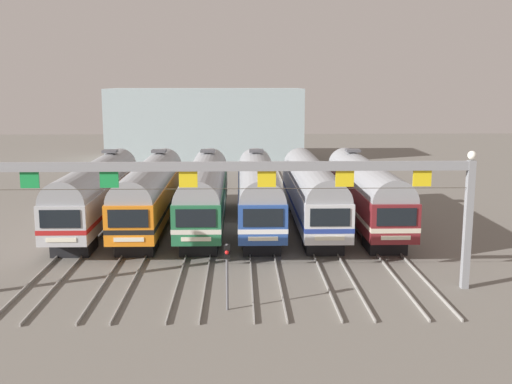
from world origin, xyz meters
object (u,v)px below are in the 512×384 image
at_px(yard_signal_mast, 227,264).
at_px(commuter_train_stainless, 97,191).
at_px(commuter_train_orange, 151,191).
at_px(commuter_train_blue, 258,190).
at_px(commuter_train_maroon, 365,190).
at_px(commuter_train_green, 205,191).
at_px(catenary_gantry, 228,185).
at_px(commuter_train_silver, 312,190).

bearing_deg(yard_signal_mast, commuter_train_stainless, 120.41).
xyz_separation_m(commuter_train_orange, commuter_train_blue, (7.61, 0.00, 0.00)).
xyz_separation_m(commuter_train_stainless, yard_signal_mast, (9.52, -16.21, -0.53)).
bearing_deg(commuter_train_stainless, commuter_train_orange, 0.00).
xyz_separation_m(commuter_train_maroon, yard_signal_mast, (-9.52, -16.21, -0.53)).
bearing_deg(commuter_train_green, catenary_gantry, -81.98).
bearing_deg(commuter_train_silver, commuter_train_green, 179.97).
bearing_deg(commuter_train_stainless, catenary_gantry, -54.82).
relative_size(commuter_train_blue, commuter_train_maroon, 1.00).
xyz_separation_m(commuter_train_green, commuter_train_silver, (7.61, -0.00, -0.00)).
bearing_deg(commuter_train_blue, commuter_train_silver, -0.07).
relative_size(commuter_train_silver, commuter_train_maroon, 1.00).
bearing_deg(commuter_train_orange, commuter_train_maroon, 0.00).
height_order(commuter_train_maroon, yard_signal_mast, commuter_train_maroon).
distance_m(commuter_train_green, catenary_gantry, 13.88).
height_order(commuter_train_stainless, commuter_train_green, same).
relative_size(commuter_train_green, commuter_train_maroon, 1.00).
bearing_deg(commuter_train_stainless, commuter_train_silver, -0.02).
relative_size(commuter_train_stainless, yard_signal_mast, 5.83).
relative_size(commuter_train_silver, yard_signal_mast, 5.83).
relative_size(catenary_gantry, yard_signal_mast, 7.83).
distance_m(commuter_train_blue, yard_signal_mast, 16.33).
distance_m(commuter_train_green, commuter_train_silver, 7.61).
distance_m(commuter_train_blue, catenary_gantry, 13.88).
bearing_deg(commuter_train_orange, commuter_train_blue, 0.00).
bearing_deg(commuter_train_orange, commuter_train_stainless, 180.00).
xyz_separation_m(commuter_train_blue, commuter_train_silver, (3.81, -0.00, -0.00)).
height_order(commuter_train_silver, commuter_train_maroon, commuter_train_maroon).
bearing_deg(yard_signal_mast, catenary_gantry, 90.00).
distance_m(commuter_train_orange, yard_signal_mast, 17.20).
bearing_deg(commuter_train_blue, yard_signal_mast, -96.69).
bearing_deg(yard_signal_mast, commuter_train_orange, 109.40).
relative_size(commuter_train_maroon, catenary_gantry, 0.74).
height_order(commuter_train_stainless, commuter_train_maroon, same).
bearing_deg(commuter_train_maroon, yard_signal_mast, -120.41).
distance_m(commuter_train_maroon, yard_signal_mast, 18.81).
relative_size(commuter_train_orange, yard_signal_mast, 5.83).
height_order(catenary_gantry, yard_signal_mast, catenary_gantry).
distance_m(commuter_train_silver, yard_signal_mast, 17.19).
bearing_deg(commuter_train_silver, catenary_gantry, -112.93).
xyz_separation_m(commuter_train_green, yard_signal_mast, (1.90, -16.21, -0.53)).
distance_m(commuter_train_green, commuter_train_maroon, 11.42).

